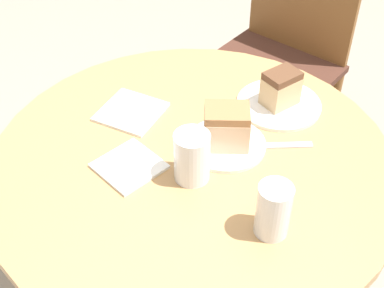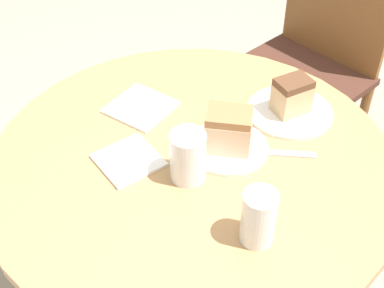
{
  "view_description": "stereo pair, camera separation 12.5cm",
  "coord_description": "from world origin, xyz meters",
  "px_view_note": "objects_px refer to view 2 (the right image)",
  "views": [
    {
      "loc": [
        0.47,
        -0.81,
        1.58
      ],
      "look_at": [
        0.0,
        0.0,
        0.75
      ],
      "focal_mm": 50.0,
      "sensor_mm": 36.0,
      "label": 1
    },
    {
      "loc": [
        0.58,
        -0.74,
        1.58
      ],
      "look_at": [
        0.0,
        0.0,
        0.75
      ],
      "focal_mm": 50.0,
      "sensor_mm": 36.0,
      "label": 2
    }
  ],
  "objects_px": {
    "glass_lemonade": "(188,158)",
    "glass_water": "(258,220)",
    "cake_slice_far": "(292,96)",
    "cake_slice_near": "(229,130)",
    "plate_near": "(228,147)",
    "chair": "(305,69)",
    "plate_far": "(290,112)"
  },
  "relations": [
    {
      "from": "glass_lemonade",
      "to": "glass_water",
      "type": "relative_size",
      "value": 0.98
    },
    {
      "from": "cake_slice_far",
      "to": "cake_slice_near",
      "type": "bearing_deg",
      "value": -102.65
    },
    {
      "from": "cake_slice_far",
      "to": "glass_water",
      "type": "distance_m",
      "value": 0.43
    },
    {
      "from": "plate_near",
      "to": "glass_water",
      "type": "height_order",
      "value": "glass_water"
    },
    {
      "from": "chair",
      "to": "plate_far",
      "type": "distance_m",
      "value": 0.62
    },
    {
      "from": "cake_slice_near",
      "to": "glass_lemonade",
      "type": "distance_m",
      "value": 0.13
    },
    {
      "from": "cake_slice_far",
      "to": "chair",
      "type": "bearing_deg",
      "value": 111.77
    },
    {
      "from": "plate_far",
      "to": "glass_lemonade",
      "type": "distance_m",
      "value": 0.36
    },
    {
      "from": "chair",
      "to": "cake_slice_near",
      "type": "bearing_deg",
      "value": -68.48
    },
    {
      "from": "cake_slice_near",
      "to": "cake_slice_far",
      "type": "relative_size",
      "value": 1.23
    },
    {
      "from": "chair",
      "to": "glass_lemonade",
      "type": "relative_size",
      "value": 7.13
    },
    {
      "from": "cake_slice_near",
      "to": "cake_slice_far",
      "type": "xyz_separation_m",
      "value": [
        0.05,
        0.21,
        -0.0
      ]
    },
    {
      "from": "cake_slice_far",
      "to": "plate_near",
      "type": "bearing_deg",
      "value": -102.65
    },
    {
      "from": "glass_water",
      "to": "plate_near",
      "type": "bearing_deg",
      "value": 137.28
    },
    {
      "from": "glass_lemonade",
      "to": "glass_water",
      "type": "distance_m",
      "value": 0.23
    },
    {
      "from": "cake_slice_far",
      "to": "glass_lemonade",
      "type": "distance_m",
      "value": 0.35
    },
    {
      "from": "plate_near",
      "to": "cake_slice_near",
      "type": "relative_size",
      "value": 1.47
    },
    {
      "from": "plate_near",
      "to": "glass_water",
      "type": "relative_size",
      "value": 1.57
    },
    {
      "from": "plate_far",
      "to": "cake_slice_near",
      "type": "xyz_separation_m",
      "value": [
        -0.05,
        -0.21,
        0.06
      ]
    },
    {
      "from": "cake_slice_near",
      "to": "chair",
      "type": "bearing_deg",
      "value": 102.46
    },
    {
      "from": "cake_slice_far",
      "to": "glass_lemonade",
      "type": "xyz_separation_m",
      "value": [
        -0.07,
        -0.35,
        -0.0
      ]
    },
    {
      "from": "cake_slice_near",
      "to": "glass_lemonade",
      "type": "height_order",
      "value": "glass_lemonade"
    },
    {
      "from": "plate_near",
      "to": "glass_lemonade",
      "type": "height_order",
      "value": "glass_lemonade"
    },
    {
      "from": "cake_slice_far",
      "to": "glass_water",
      "type": "height_order",
      "value": "glass_water"
    },
    {
      "from": "chair",
      "to": "cake_slice_far",
      "type": "relative_size",
      "value": 8.06
    },
    {
      "from": "glass_lemonade",
      "to": "cake_slice_near",
      "type": "bearing_deg",
      "value": 82.26
    },
    {
      "from": "plate_near",
      "to": "glass_lemonade",
      "type": "distance_m",
      "value": 0.14
    },
    {
      "from": "glass_water",
      "to": "cake_slice_near",
      "type": "bearing_deg",
      "value": 137.28
    },
    {
      "from": "plate_near",
      "to": "cake_slice_near",
      "type": "bearing_deg",
      "value": 180.0
    },
    {
      "from": "plate_near",
      "to": "cake_slice_near",
      "type": "height_order",
      "value": "cake_slice_near"
    },
    {
      "from": "chair",
      "to": "plate_far",
      "type": "relative_size",
      "value": 3.91
    },
    {
      "from": "cake_slice_far",
      "to": "glass_water",
      "type": "relative_size",
      "value": 0.87
    }
  ]
}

